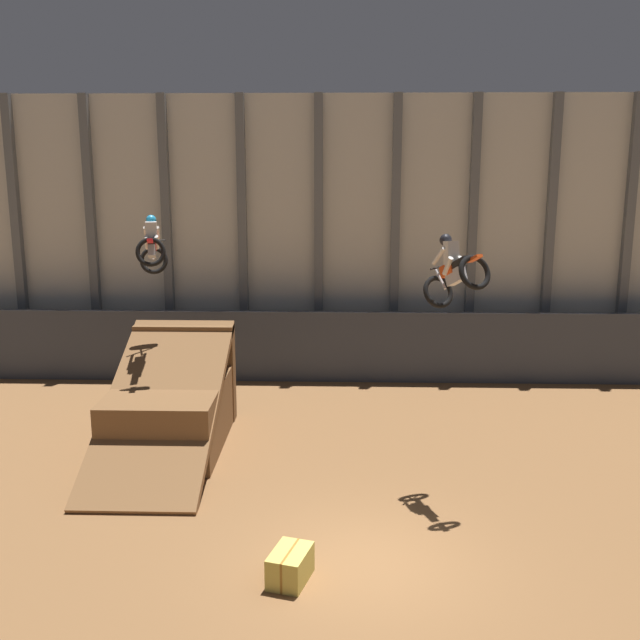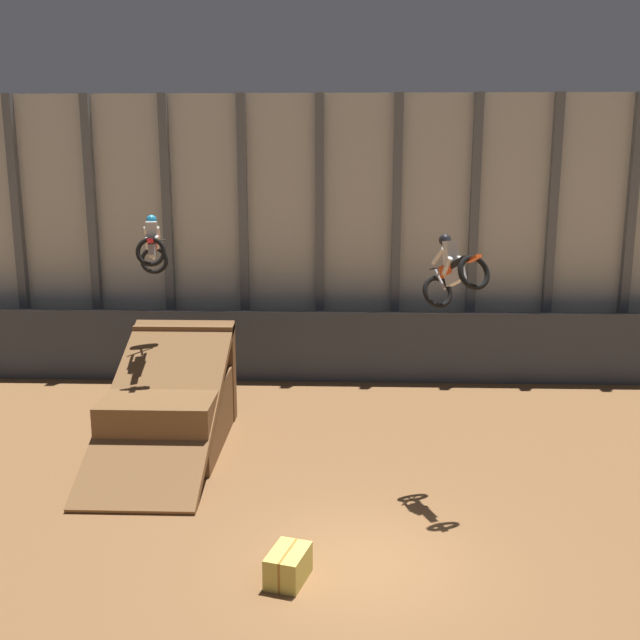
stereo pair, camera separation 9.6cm
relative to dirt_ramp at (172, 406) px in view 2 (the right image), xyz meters
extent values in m
plane|color=brown|center=(4.81, -5.81, -0.96)|extent=(60.00, 60.00, 0.00)
cube|color=beige|center=(4.81, 6.88, 3.64)|extent=(32.00, 0.12, 9.21)
cube|color=slate|center=(-6.59, 6.68, 3.64)|extent=(0.28, 0.28, 9.21)
cube|color=slate|center=(-4.06, 6.68, 3.64)|extent=(0.28, 0.28, 9.21)
cube|color=slate|center=(-1.52, 6.68, 3.64)|extent=(0.28, 0.28, 9.21)
cube|color=slate|center=(1.01, 6.68, 3.64)|extent=(0.28, 0.28, 9.21)
cube|color=slate|center=(3.54, 6.68, 3.64)|extent=(0.28, 0.28, 9.21)
cube|color=slate|center=(6.08, 6.68, 3.64)|extent=(0.28, 0.28, 9.21)
cube|color=slate|center=(8.61, 6.68, 3.64)|extent=(0.28, 0.28, 9.21)
cube|color=slate|center=(11.14, 6.68, 3.64)|extent=(0.28, 0.28, 9.21)
cube|color=slate|center=(13.68, 6.68, 3.64)|extent=(0.28, 0.28, 9.21)
cube|color=#383D47|center=(4.81, 5.43, 0.20)|extent=(31.36, 0.20, 2.33)
cube|color=brown|center=(0.00, -0.14, -0.15)|extent=(2.67, 4.21, 1.62)
cube|color=brown|center=(0.00, 1.71, 0.39)|extent=(2.73, 0.50, 2.70)
cube|color=brown|center=(0.00, -1.04, 0.39)|extent=(2.73, 6.10, 2.88)
torus|color=black|center=(-0.64, 1.32, 3.57)|extent=(0.78, 0.45, 0.73)
torus|color=black|center=(-0.37, 0.00, 3.96)|extent=(0.78, 0.45, 0.73)
cube|color=#B7B7BC|center=(-0.50, 0.64, 3.89)|extent=(0.29, 0.60, 0.41)
cube|color=red|center=(-0.54, 0.86, 4.04)|extent=(0.29, 0.52, 0.35)
cube|color=black|center=(-0.47, 0.49, 4.17)|extent=(0.27, 0.59, 0.27)
cube|color=red|center=(-0.36, -0.02, 4.24)|extent=(0.21, 0.38, 0.16)
cylinder|color=#B7B7BC|center=(-0.61, 1.21, 3.85)|extent=(0.13, 0.39, 0.47)
cylinder|color=black|center=(-0.62, 1.24, 4.09)|extent=(0.60, 0.34, 0.04)
cube|color=silver|center=(-0.52, 0.75, 4.38)|extent=(0.31, 0.25, 0.51)
sphere|color=#2393CC|center=(-0.56, 0.93, 4.66)|extent=(0.32, 0.37, 0.32)
cylinder|color=silver|center=(-0.63, 0.71, 4.12)|extent=(0.18, 0.36, 0.40)
cylinder|color=silver|center=(-0.40, 0.76, 4.12)|extent=(0.18, 0.36, 0.40)
cylinder|color=silver|center=(-0.72, 0.95, 4.34)|extent=(0.17, 0.47, 0.37)
cylinder|color=silver|center=(-0.41, 1.02, 4.34)|extent=(0.17, 0.47, 0.37)
torus|color=black|center=(6.41, -2.15, 3.40)|extent=(0.84, 0.69, 0.71)
torus|color=black|center=(6.98, -3.29, 4.00)|extent=(0.84, 0.69, 0.71)
cube|color=#B7B7BC|center=(6.69, -2.71, 3.83)|extent=(0.42, 0.61, 0.48)
cube|color=#E54C19|center=(6.58, -2.50, 3.93)|extent=(0.40, 0.54, 0.41)
cube|color=black|center=(6.74, -2.82, 4.12)|extent=(0.39, 0.57, 0.35)
cube|color=#E54C19|center=(6.97, -3.27, 4.27)|extent=(0.28, 0.38, 0.21)
cylinder|color=#B7B7BC|center=(6.44, -2.21, 3.69)|extent=(0.25, 0.42, 0.41)
cylinder|color=black|center=(6.41, -2.15, 3.92)|extent=(0.44, 0.54, 0.04)
cube|color=silver|center=(6.61, -2.55, 4.29)|extent=(0.36, 0.34, 0.52)
sphere|color=black|center=(6.51, -2.34, 4.54)|extent=(0.39, 0.43, 0.35)
cylinder|color=silver|center=(6.53, -2.65, 4.03)|extent=(0.23, 0.32, 0.42)
cylinder|color=silver|center=(6.74, -2.54, 4.03)|extent=(0.23, 0.32, 0.42)
cylinder|color=silver|center=(6.36, -2.42, 4.21)|extent=(0.26, 0.41, 0.43)
cylinder|color=silver|center=(6.65, -2.27, 4.21)|extent=(0.26, 0.41, 0.43)
cube|color=#CCB751|center=(3.47, -6.40, -0.68)|extent=(0.82, 1.03, 0.56)
cube|color=#996623|center=(3.47, -6.40, -0.68)|extent=(0.29, 0.89, 0.57)
camera|label=1|loc=(4.34, -18.12, 6.26)|focal=42.00mm
camera|label=2|loc=(4.43, -18.11, 6.26)|focal=42.00mm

